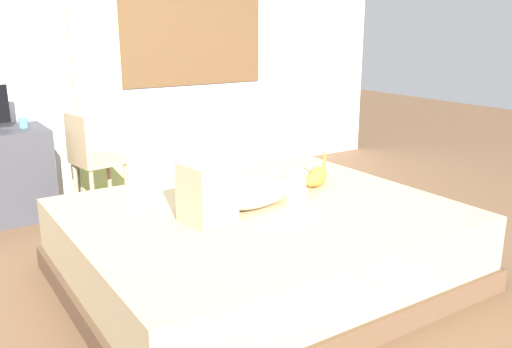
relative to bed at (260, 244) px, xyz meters
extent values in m
plane|color=brown|center=(-0.09, -0.12, -0.23)|extent=(16.00, 16.00, 0.00)
cube|color=silver|center=(-0.09, 2.45, 1.22)|extent=(6.40, 0.12, 2.90)
cube|color=brown|center=(0.79, 2.39, 1.23)|extent=(1.54, 0.02, 1.01)
cube|color=white|center=(0.79, 2.38, 1.23)|extent=(1.46, 0.02, 0.93)
cube|color=brown|center=(0.00, 0.00, -0.16)|extent=(2.27, 1.90, 0.14)
cube|color=tan|center=(0.00, 0.00, 0.07)|extent=(2.20, 1.84, 0.33)
ellipsoid|color=#CCB299|center=(-0.01, 0.03, 0.32)|extent=(0.60, 0.36, 0.17)
sphere|color=tan|center=(0.33, 0.10, 0.32)|extent=(0.17, 0.17, 0.17)
cube|color=tan|center=(-0.38, -0.04, 0.41)|extent=(0.30, 0.28, 0.34)
cube|color=tan|center=(0.21, 0.07, 0.28)|extent=(0.25, 0.31, 0.08)
ellipsoid|color=#C67A2D|center=(0.58, 0.17, 0.30)|extent=(0.28, 0.23, 0.13)
sphere|color=#C67A2D|center=(0.45, 0.08, 0.31)|extent=(0.08, 0.08, 0.08)
cylinder|color=#C67A2D|center=(0.71, 0.25, 0.37)|extent=(0.03, 0.03, 0.16)
cylinder|color=teal|center=(-0.94, 2.03, 0.55)|extent=(0.07, 0.07, 0.08)
cylinder|color=tan|center=(-0.31, 1.92, -0.01)|extent=(0.04, 0.04, 0.44)
cylinder|color=tan|center=(-0.26, 1.62, -0.01)|extent=(0.04, 0.04, 0.44)
cylinder|color=tan|center=(-0.61, 1.87, -0.01)|extent=(0.04, 0.04, 0.44)
cylinder|color=tan|center=(-0.56, 1.57, -0.01)|extent=(0.04, 0.04, 0.44)
cube|color=tan|center=(-0.44, 1.74, 0.23)|extent=(0.43, 0.43, 0.04)
cube|color=tan|center=(-0.60, 1.72, 0.44)|extent=(0.10, 0.38, 0.38)
cube|color=#ADCC75|center=(-0.22, 2.33, 0.93)|extent=(0.44, 0.06, 2.33)
camera|label=1|loc=(-1.72, -2.58, 1.30)|focal=37.85mm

